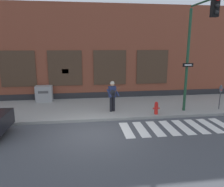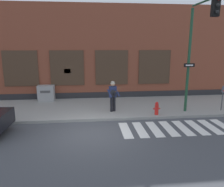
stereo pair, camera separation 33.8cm
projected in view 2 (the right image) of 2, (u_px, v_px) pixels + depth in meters
ground_plane at (92, 133)px, 9.64m from camera, size 160.00×160.00×0.00m
sidewalk at (91, 108)px, 13.25m from camera, size 28.00×4.51×0.15m
building_backdrop at (89, 52)px, 16.68m from camera, size 28.00×4.06×6.49m
crosswalk at (176, 128)px, 10.22m from camera, size 5.20×1.90×0.01m
busker at (113, 95)px, 12.09m from camera, size 0.79×0.67×1.70m
traffic_light at (198, 41)px, 10.70m from camera, size 0.60×2.50×5.71m
parking_meter at (223, 94)px, 12.32m from camera, size 0.13×0.11×1.44m
utility_box at (46, 93)px, 14.57m from camera, size 1.06×0.66×1.03m
fire_hydrant at (157, 108)px, 11.67m from camera, size 0.38×0.20×0.70m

